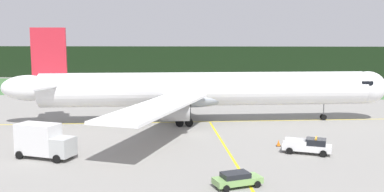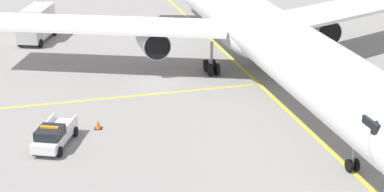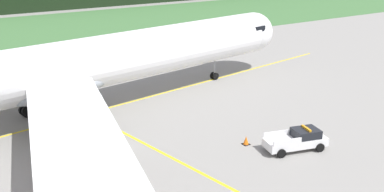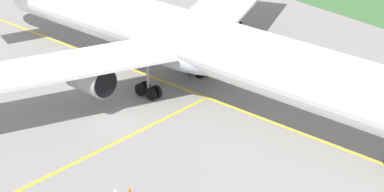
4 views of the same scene
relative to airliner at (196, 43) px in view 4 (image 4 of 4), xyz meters
The scene contains 5 objects.
ground 10.39m from the airliner, 91.59° to the right, with size 320.00×320.00×0.00m, color gray.
taxiway_centerline_main 5.09m from the airliner, ahead, with size 80.56×0.30×0.01m, color yellow.
taxiway_centerline_spur 20.17m from the airliner, 76.40° to the right, with size 38.01×0.30×0.01m, color yellow.
airliner is the anchor object (origin of this frame).
apron_cone 18.41m from the airliner, 54.24° to the right, with size 0.62×0.62×0.77m.
Camera 4 is at (45.59, -27.76, 27.45)m, focal length 64.65 mm.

